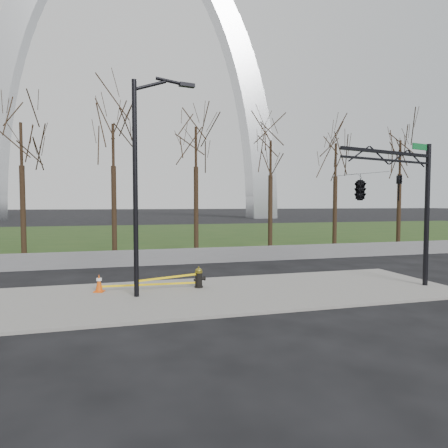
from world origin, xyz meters
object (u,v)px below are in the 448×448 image
object	(u,v)px
traffic_cone	(99,283)
traffic_signal_mast	(375,187)
street_light	(141,172)
fire_hydrant	(199,278)

from	to	relation	value
traffic_cone	traffic_signal_mast	distance (m)	11.17
traffic_signal_mast	street_light	bearing A→B (deg)	153.07
traffic_signal_mast	traffic_cone	bearing A→B (deg)	149.22
street_light	traffic_signal_mast	distance (m)	8.72
traffic_cone	fire_hydrant	bearing A→B (deg)	-3.81
fire_hydrant	street_light	bearing A→B (deg)	-168.71
traffic_cone	street_light	size ratio (longest dim) A/B	0.08
street_light	traffic_signal_mast	xyz separation A→B (m)	(8.47, -2.00, -0.55)
street_light	traffic_signal_mast	bearing A→B (deg)	-22.10
traffic_cone	street_light	bearing A→B (deg)	-34.71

